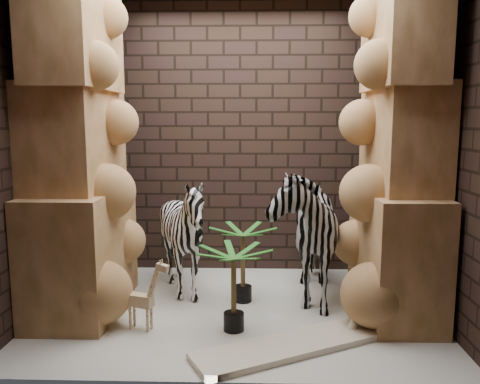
{
  "coord_description": "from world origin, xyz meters",
  "views": [
    {
      "loc": [
        0.16,
        -4.22,
        1.71
      ],
      "look_at": [
        0.03,
        0.15,
        1.07
      ],
      "focal_mm": 36.23,
      "sensor_mm": 36.0,
      "label": 1
    }
  ],
  "objects_px": {
    "surfboard": "(294,345)",
    "zebra_left": "(184,242)",
    "palm_back": "(234,289)",
    "zebra_right": "(302,219)",
    "palm_front": "(243,263)",
    "giraffe_toy": "(140,293)"
  },
  "relations": [
    {
      "from": "zebra_right",
      "to": "palm_back",
      "type": "bearing_deg",
      "value": -125.27
    },
    {
      "from": "zebra_left",
      "to": "palm_back",
      "type": "height_order",
      "value": "zebra_left"
    },
    {
      "from": "surfboard",
      "to": "zebra_left",
      "type": "bearing_deg",
      "value": 104.35
    },
    {
      "from": "zebra_left",
      "to": "surfboard",
      "type": "relative_size",
      "value": 0.74
    },
    {
      "from": "giraffe_toy",
      "to": "surfboard",
      "type": "xyz_separation_m",
      "value": [
        1.24,
        -0.3,
        -0.29
      ]
    },
    {
      "from": "giraffe_toy",
      "to": "palm_back",
      "type": "relative_size",
      "value": 0.89
    },
    {
      "from": "palm_front",
      "to": "surfboard",
      "type": "bearing_deg",
      "value": -66.66
    },
    {
      "from": "palm_back",
      "to": "surfboard",
      "type": "bearing_deg",
      "value": -32.68
    },
    {
      "from": "zebra_right",
      "to": "surfboard",
      "type": "distance_m",
      "value": 1.36
    },
    {
      "from": "zebra_left",
      "to": "palm_front",
      "type": "relative_size",
      "value": 1.59
    },
    {
      "from": "zebra_right",
      "to": "zebra_left",
      "type": "xyz_separation_m",
      "value": [
        -1.15,
        -0.03,
        -0.23
      ]
    },
    {
      "from": "zebra_left",
      "to": "surfboard",
      "type": "xyz_separation_m",
      "value": [
        0.99,
        -1.09,
        -0.52
      ]
    },
    {
      "from": "zebra_right",
      "to": "palm_front",
      "type": "height_order",
      "value": "zebra_right"
    },
    {
      "from": "palm_front",
      "to": "giraffe_toy",
      "type": "bearing_deg",
      "value": -141.84
    },
    {
      "from": "surfboard",
      "to": "zebra_right",
      "type": "bearing_deg",
      "value": 54.2
    },
    {
      "from": "palm_front",
      "to": "zebra_right",
      "type": "bearing_deg",
      "value": 16.84
    },
    {
      "from": "zebra_left",
      "to": "giraffe_toy",
      "type": "xyz_separation_m",
      "value": [
        -0.25,
        -0.79,
        -0.22
      ]
    },
    {
      "from": "zebra_left",
      "to": "surfboard",
      "type": "distance_m",
      "value": 1.56
    },
    {
      "from": "zebra_left",
      "to": "palm_back",
      "type": "relative_size",
      "value": 1.67
    },
    {
      "from": "palm_front",
      "to": "surfboard",
      "type": "xyz_separation_m",
      "value": [
        0.41,
        -0.96,
        -0.35
      ]
    },
    {
      "from": "zebra_right",
      "to": "surfboard",
      "type": "relative_size",
      "value": 0.96
    },
    {
      "from": "giraffe_toy",
      "to": "palm_front",
      "type": "relative_size",
      "value": 0.85
    }
  ]
}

